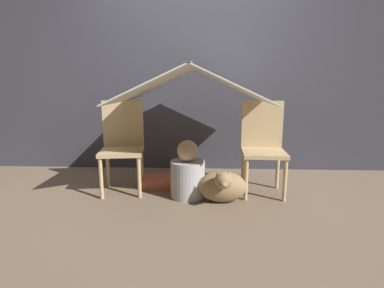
{
  "coord_description": "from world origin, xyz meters",
  "views": [
    {
      "loc": [
        0.12,
        -2.77,
        1.07
      ],
      "look_at": [
        0.0,
        0.06,
        0.5
      ],
      "focal_mm": 28.0,
      "sensor_mm": 36.0,
      "label": 1
    }
  ],
  "objects": [
    {
      "name": "chair_left",
      "position": [
        -0.7,
        0.14,
        0.49
      ],
      "size": [
        0.46,
        0.46,
        0.9
      ],
      "rotation": [
        0.0,
        0.0,
        0.14
      ],
      "color": "#D1B27F",
      "rests_on": "ground_plane"
    },
    {
      "name": "chair_right",
      "position": [
        0.69,
        0.14,
        0.49
      ],
      "size": [
        0.43,
        0.43,
        0.9
      ],
      "rotation": [
        0.0,
        0.0,
        -0.04
      ],
      "color": "#D1B27F",
      "rests_on": "ground_plane"
    },
    {
      "name": "floor_cushion",
      "position": [
        -0.36,
        0.25,
        0.05
      ],
      "size": [
        0.36,
        0.29,
        0.1
      ],
      "color": "#CC664C",
      "rests_on": "ground_plane"
    },
    {
      "name": "dog",
      "position": [
        0.28,
        -0.18,
        0.16
      ],
      "size": [
        0.44,
        0.39,
        0.36
      ],
      "color": "#9E7F56",
      "rests_on": "ground_plane"
    },
    {
      "name": "person_front",
      "position": [
        -0.04,
        -0.04,
        0.22
      ],
      "size": [
        0.33,
        0.33,
        0.55
      ],
      "color": "#B2B2B7",
      "rests_on": "ground_plane"
    },
    {
      "name": "sheet_canopy",
      "position": [
        0.0,
        0.06,
        1.06
      ],
      "size": [
        1.39,
        1.2,
        0.33
      ],
      "color": "silver"
    },
    {
      "name": "ground_plane",
      "position": [
        0.0,
        0.0,
        0.0
      ],
      "size": [
        8.8,
        8.8,
        0.0
      ],
      "primitive_type": "plane",
      "color": "#7A6651"
    },
    {
      "name": "wall_back",
      "position": [
        0.0,
        0.96,
        1.25
      ],
      "size": [
        7.0,
        0.05,
        2.5
      ],
      "color": "#3D3D47",
      "rests_on": "ground_plane"
    }
  ]
}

